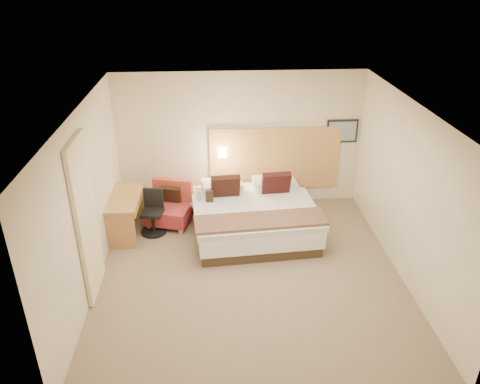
{
  "coord_description": "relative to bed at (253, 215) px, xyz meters",
  "views": [
    {
      "loc": [
        -0.55,
        -6.14,
        4.54
      ],
      "look_at": [
        -0.11,
        0.69,
        1.12
      ],
      "focal_mm": 35.0,
      "sensor_mm": 36.0,
      "label": 1
    }
  ],
  "objects": [
    {
      "name": "lamp_arm",
      "position": [
        -0.52,
        1.14,
        0.81
      ],
      "size": [
        0.02,
        0.12,
        0.02
      ],
      "primitive_type": "cylinder",
      "rotation": [
        1.57,
        0.0,
        0.0
      ],
      "color": "silver",
      "rests_on": "wall_back"
    },
    {
      "name": "side_table",
      "position": [
        -0.88,
        0.07,
        -0.01
      ],
      "size": [
        0.54,
        0.54,
        0.59
      ],
      "color": "silver",
      "rests_on": "floor"
    },
    {
      "name": "headboard_panel",
      "position": [
        0.53,
        1.19,
        0.61
      ],
      "size": [
        2.6,
        0.04,
        1.3
      ],
      "primitive_type": "cube",
      "color": "#BA8748",
      "rests_on": "wall_back"
    },
    {
      "name": "wall_back",
      "position": [
        -0.17,
        1.23,
        1.01
      ],
      "size": [
        4.8,
        0.02,
        2.7
      ],
      "primitive_type": "cube",
      "color": "beige",
      "rests_on": "floor"
    },
    {
      "name": "floor",
      "position": [
        -0.17,
        -1.28,
        -0.35
      ],
      "size": [
        4.8,
        5.0,
        0.02
      ],
      "primitive_type": "cube",
      "color": "#7D6B54",
      "rests_on": "ground"
    },
    {
      "name": "wall_front",
      "position": [
        -0.17,
        -3.79,
        1.01
      ],
      "size": [
        4.8,
        0.02,
        2.7
      ],
      "primitive_type": "cube",
      "color": "beige",
      "rests_on": "floor"
    },
    {
      "name": "curtain",
      "position": [
        -2.53,
        -1.53,
        0.88
      ],
      "size": [
        0.06,
        0.9,
        2.42
      ],
      "primitive_type": "cube",
      "color": "beige",
      "rests_on": "wall_left"
    },
    {
      "name": "art_frame",
      "position": [
        1.85,
        1.2,
        1.16
      ],
      "size": [
        0.62,
        0.03,
        0.47
      ],
      "primitive_type": "cube",
      "color": "black",
      "rests_on": "wall_back"
    },
    {
      "name": "desk_chair",
      "position": [
        -1.83,
        0.11,
        -0.01
      ],
      "size": [
        0.52,
        0.52,
        0.82
      ],
      "color": "black",
      "rests_on": "floor"
    },
    {
      "name": "lamp_shade",
      "position": [
        -0.52,
        1.08,
        0.81
      ],
      "size": [
        0.15,
        0.15,
        0.15
      ],
      "primitive_type": "cube",
      "color": "#FAE9C3",
      "rests_on": "wall_back"
    },
    {
      "name": "bed",
      "position": [
        0.0,
        0.0,
        0.0
      ],
      "size": [
        2.31,
        2.26,
        1.06
      ],
      "color": "#3A2B1D",
      "rests_on": "floor"
    },
    {
      "name": "ceiling",
      "position": [
        -0.17,
        -1.28,
        2.37
      ],
      "size": [
        4.8,
        5.0,
        0.02
      ],
      "primitive_type": "cube",
      "color": "white",
      "rests_on": "floor"
    },
    {
      "name": "desk",
      "position": [
        -2.28,
        0.11,
        0.24
      ],
      "size": [
        0.57,
        1.19,
        0.74
      ],
      "color": "#AB8443",
      "rests_on": "floor"
    },
    {
      "name": "wall_right",
      "position": [
        2.24,
        -1.28,
        1.01
      ],
      "size": [
        0.02,
        5.0,
        2.7
      ],
      "primitive_type": "cube",
      "color": "beige",
      "rests_on": "floor"
    },
    {
      "name": "menu_folder",
      "position": [
        -0.79,
        0.06,
        0.37
      ],
      "size": [
        0.14,
        0.05,
        0.23
      ],
      "primitive_type": "cube",
      "rotation": [
        0.0,
        0.0,
        -0.01
      ],
      "color": "#2F1F13",
      "rests_on": "side_table"
    },
    {
      "name": "bottle_a",
      "position": [
        -0.98,
        0.13,
        0.35
      ],
      "size": [
        0.06,
        0.06,
        0.21
      ],
      "primitive_type": "cylinder",
      "rotation": [
        0.0,
        0.0,
        -0.01
      ],
      "color": "#8CA6D9",
      "rests_on": "side_table"
    },
    {
      "name": "lounge_chair",
      "position": [
        -1.54,
        0.42,
        -0.02
      ],
      "size": [
        0.92,
        0.85,
        0.81
      ],
      "color": "#A4654D",
      "rests_on": "floor"
    },
    {
      "name": "art_canvas",
      "position": [
        1.85,
        1.18,
        1.16
      ],
      "size": [
        0.54,
        0.01,
        0.39
      ],
      "primitive_type": "cube",
      "color": "#778EA4",
      "rests_on": "wall_back"
    },
    {
      "name": "wall_left",
      "position": [
        -2.58,
        -1.28,
        1.01
      ],
      "size": [
        0.02,
        5.0,
        2.7
      ],
      "primitive_type": "cube",
      "color": "beige",
      "rests_on": "floor"
    }
  ]
}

